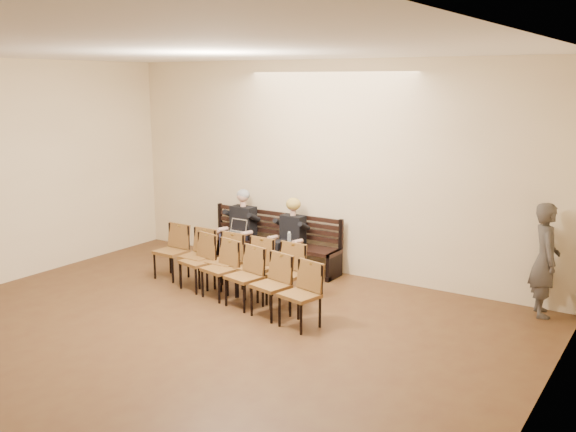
# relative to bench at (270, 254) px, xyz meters

# --- Properties ---
(ground) EXTENTS (10.00, 10.00, 0.00)m
(ground) POSITION_rel_bench_xyz_m (0.95, -4.65, -0.23)
(ground) COLOR #54391C
(ground) RESTS_ON ground
(room_walls) EXTENTS (8.02, 10.01, 3.51)m
(room_walls) POSITION_rel_bench_xyz_m (0.95, -3.86, 2.31)
(room_walls) COLOR beige
(room_walls) RESTS_ON ground
(bench) EXTENTS (2.60, 0.90, 0.45)m
(bench) POSITION_rel_bench_xyz_m (0.00, 0.00, 0.00)
(bench) COLOR black
(bench) RESTS_ON ground
(seated_man) EXTENTS (0.53, 0.73, 1.27)m
(seated_man) POSITION_rel_bench_xyz_m (-0.56, -0.12, 0.41)
(seated_man) COLOR black
(seated_man) RESTS_ON ground
(seated_woman) EXTENTS (0.49, 0.68, 1.14)m
(seated_woman) POSITION_rel_bench_xyz_m (0.48, -0.12, 0.35)
(seated_woman) COLOR black
(seated_woman) RESTS_ON ground
(laptop) EXTENTS (0.37, 0.31, 0.24)m
(laptop) POSITION_rel_bench_xyz_m (-0.54, -0.31, 0.34)
(laptop) COLOR silver
(laptop) RESTS_ON bench
(water_bottle) EXTENTS (0.07, 0.07, 0.21)m
(water_bottle) POSITION_rel_bench_xyz_m (0.62, -0.36, 0.33)
(water_bottle) COLOR silver
(water_bottle) RESTS_ON bench
(bag) EXTENTS (0.48, 0.40, 0.30)m
(bag) POSITION_rel_bench_xyz_m (0.03, -0.60, -0.07)
(bag) COLOR black
(bag) RESTS_ON ground
(passerby) EXTENTS (0.66, 0.78, 1.81)m
(passerby) POSITION_rel_bench_xyz_m (4.45, 0.10, 0.68)
(passerby) COLOR #3B3530
(passerby) RESTS_ON ground
(chair_row_front) EXTENTS (2.69, 1.03, 0.86)m
(chair_row_front) POSITION_rel_bench_xyz_m (0.81, -1.85, 0.21)
(chair_row_front) COLOR brown
(chair_row_front) RESTS_ON ground
(chair_row_back) EXTENTS (2.71, 0.53, 0.88)m
(chair_row_back) POSITION_rel_bench_xyz_m (0.13, -1.43, 0.22)
(chair_row_back) COLOR brown
(chair_row_back) RESTS_ON ground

